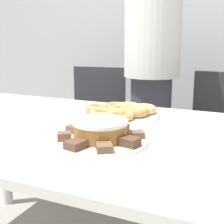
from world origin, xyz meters
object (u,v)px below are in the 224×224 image
plate_donuts (121,114)px  frosted_cake (100,129)px  office_chair_right (218,151)px  office_chair_left (92,134)px  person_standing (152,66)px  plate_cake (101,140)px

plate_donuts → frosted_cake: bearing=-78.0°
office_chair_right → frosted_cake: (-0.31, -1.00, 0.37)m
office_chair_left → person_standing: bearing=-7.2°
office_chair_left → frosted_cake: office_chair_left is taller
plate_donuts → frosted_cake: size_ratio=1.89×
person_standing → plate_donuts: bearing=-86.0°
plate_cake → office_chair_right: bearing=72.8°
person_standing → frosted_cake: size_ratio=9.27×
plate_cake → plate_donuts: bearing=102.0°
plate_donuts → frosted_cake: (0.08, -0.37, 0.04)m
person_standing → office_chair_left: bearing=178.0°
plate_cake → plate_donuts: same height
office_chair_left → plate_donuts: office_chair_left is taller
plate_cake → plate_donuts: size_ratio=0.93×
office_chair_right → office_chair_left: bearing=-177.3°
office_chair_right → person_standing: bearing=-175.3°
office_chair_left → office_chair_right: size_ratio=1.00×
frosted_cake → plate_donuts: bearing=102.0°
person_standing → office_chair_right: bearing=2.0°
person_standing → office_chair_left: size_ratio=1.96×
person_standing → office_chair_right: 0.66m
person_standing → office_chair_left: person_standing is taller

